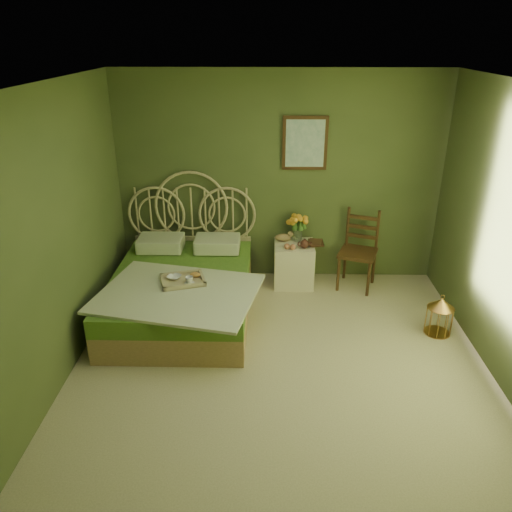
{
  "coord_description": "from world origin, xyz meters",
  "views": [
    {
      "loc": [
        -0.14,
        -3.77,
        2.96
      ],
      "look_at": [
        -0.25,
        1.0,
        0.82
      ],
      "focal_mm": 35.0,
      "sensor_mm": 36.0,
      "label": 1
    }
  ],
  "objects_px": {
    "chair": "(357,245)",
    "nightstand": "(294,258)",
    "bed": "(182,288)",
    "birdcage": "(439,316)"
  },
  "relations": [
    {
      "from": "bed",
      "to": "birdcage",
      "type": "relative_size",
      "value": 5.42
    },
    {
      "from": "nightstand",
      "to": "birdcage",
      "type": "relative_size",
      "value": 2.33
    },
    {
      "from": "birdcage",
      "to": "chair",
      "type": "bearing_deg",
      "value": 122.16
    },
    {
      "from": "bed",
      "to": "chair",
      "type": "height_order",
      "value": "bed"
    },
    {
      "from": "chair",
      "to": "nightstand",
      "type": "bearing_deg",
      "value": -160.5
    },
    {
      "from": "bed",
      "to": "nightstand",
      "type": "xyz_separation_m",
      "value": [
        1.31,
        0.76,
        0.04
      ]
    },
    {
      "from": "nightstand",
      "to": "chair",
      "type": "height_order",
      "value": "chair"
    },
    {
      "from": "birdcage",
      "to": "nightstand",
      "type": "bearing_deg",
      "value": 142.4
    },
    {
      "from": "nightstand",
      "to": "chair",
      "type": "relative_size",
      "value": 0.99
    },
    {
      "from": "nightstand",
      "to": "birdcage",
      "type": "height_order",
      "value": "nightstand"
    }
  ]
}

